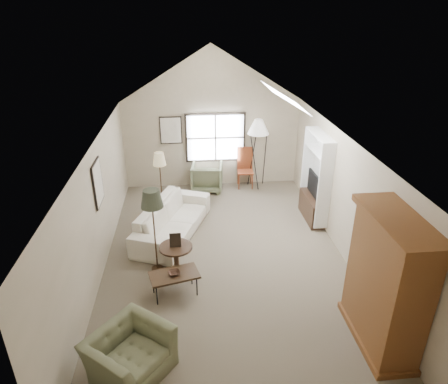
{
  "coord_description": "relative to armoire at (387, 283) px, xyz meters",
  "views": [
    {
      "loc": [
        -0.72,
        -6.97,
        4.87
      ],
      "look_at": [
        0.0,
        0.4,
        1.4
      ],
      "focal_mm": 32.0,
      "sensor_mm": 36.0,
      "label": 1
    }
  ],
  "objects": [
    {
      "name": "room_shell",
      "position": [
        -2.18,
        2.4,
        2.11
      ],
      "size": [
        5.01,
        8.01,
        4.0
      ],
      "color": "#6B604C",
      "rests_on": "ground"
    },
    {
      "name": "window",
      "position": [
        -2.08,
        6.36,
        0.35
      ],
      "size": [
        1.72,
        0.08,
        1.42
      ],
      "primitive_type": "cube",
      "color": "black",
      "rests_on": "room_shell"
    },
    {
      "name": "skylight",
      "position": [
        -0.88,
        3.3,
        2.12
      ],
      "size": [
        0.8,
        1.2,
        0.52
      ],
      "primitive_type": null,
      "color": "white",
      "rests_on": "room_shell"
    },
    {
      "name": "wall_art",
      "position": [
        -4.06,
        4.34,
        0.63
      ],
      "size": [
        1.97,
        3.71,
        0.88
      ],
      "color": "black",
      "rests_on": "room_shell"
    },
    {
      "name": "armoire",
      "position": [
        0.0,
        0.0,
        0.0
      ],
      "size": [
        0.6,
        1.5,
        2.2
      ],
      "primitive_type": "cube",
      "color": "brown",
      "rests_on": "ground"
    },
    {
      "name": "tv_alcove",
      "position": [
        0.16,
        4.0,
        0.05
      ],
      "size": [
        0.32,
        1.3,
        2.1
      ],
      "primitive_type": "cube",
      "color": "white",
      "rests_on": "ground"
    },
    {
      "name": "media_console",
      "position": [
        0.14,
        4.0,
        -0.8
      ],
      "size": [
        0.34,
        1.18,
        0.6
      ],
      "primitive_type": "cube",
      "color": "#382316",
      "rests_on": "ground"
    },
    {
      "name": "tv_panel",
      "position": [
        0.14,
        4.0,
        -0.18
      ],
      "size": [
        0.05,
        0.9,
        0.55
      ],
      "primitive_type": "cube",
      "color": "black",
      "rests_on": "media_console"
    },
    {
      "name": "sofa",
      "position": [
        -3.3,
        3.62,
        -0.72
      ],
      "size": [
        1.88,
        2.78,
        0.76
      ],
      "primitive_type": "imported",
      "rotation": [
        0.0,
        0.0,
        1.2
      ],
      "color": "silver",
      "rests_on": "ground"
    },
    {
      "name": "armchair_near",
      "position": [
        -3.83,
        -0.28,
        -0.75
      ],
      "size": [
        1.41,
        1.43,
        0.7
      ],
      "primitive_type": "imported",
      "rotation": [
        0.0,
        0.0,
        0.89
      ],
      "color": "#616446",
      "rests_on": "ground"
    },
    {
      "name": "armchair_far",
      "position": [
        -2.36,
        6.0,
        -0.7
      ],
      "size": [
        0.96,
        0.99,
        0.8
      ],
      "primitive_type": "imported",
      "rotation": [
        0.0,
        0.0,
        3.01
      ],
      "color": "#5D6848",
      "rests_on": "ground"
    },
    {
      "name": "coffee_table",
      "position": [
        -3.22,
        1.41,
        -0.88
      ],
      "size": [
        0.97,
        0.69,
        0.45
      ],
      "primitive_type": "cube",
      "rotation": [
        0.0,
        0.0,
        0.25
      ],
      "color": "#352315",
      "rests_on": "ground"
    },
    {
      "name": "bowl",
      "position": [
        -3.22,
        1.41,
        -0.62
      ],
      "size": [
        0.26,
        0.26,
        0.05
      ],
      "primitive_type": "imported",
      "rotation": [
        0.0,
        0.0,
        0.25
      ],
      "color": "#3E2519",
      "rests_on": "coffee_table"
    },
    {
      "name": "side_table",
      "position": [
        -3.2,
        2.02,
        -0.78
      ],
      "size": [
        0.84,
        0.84,
        0.65
      ],
      "primitive_type": "cylinder",
      "rotation": [
        0.0,
        0.0,
        -0.37
      ],
      "color": "#382417",
      "rests_on": "ground"
    },
    {
      "name": "side_chair",
      "position": [
        -1.23,
        6.1,
        -0.52
      ],
      "size": [
        0.48,
        0.48,
        1.16
      ],
      "primitive_type": "cube",
      "rotation": [
        0.0,
        0.0,
        -0.06
      ],
      "color": "maroon",
      "rests_on": "ground"
    },
    {
      "name": "tripod_lamp",
      "position": [
        -0.9,
        6.1,
        -0.07
      ],
      "size": [
        0.7,
        0.7,
        2.06
      ],
      "primitive_type": null,
      "rotation": [
        0.0,
        0.0,
        0.2
      ],
      "color": "silver",
      "rests_on": "ground"
    },
    {
      "name": "dark_lamp",
      "position": [
        -3.6,
        2.22,
        -0.2
      ],
      "size": [
        0.56,
        0.56,
        1.81
      ],
      "primitive_type": null,
      "rotation": [
        0.0,
        0.0,
        -0.37
      ],
      "color": "#252A1D",
      "rests_on": "ground"
    },
    {
      "name": "tan_lamp",
      "position": [
        -3.6,
        4.82,
        -0.29
      ],
      "size": [
        0.42,
        0.42,
        1.62
      ],
      "primitive_type": null,
      "rotation": [
        0.0,
        0.0,
        -0.37
      ],
      "color": "tan",
      "rests_on": "ground"
    }
  ]
}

